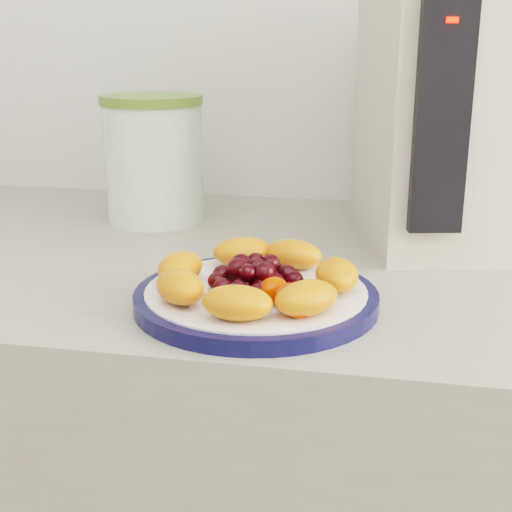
# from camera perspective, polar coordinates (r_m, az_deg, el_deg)

# --- Properties ---
(plate_rim) EXTENTS (0.23, 0.23, 0.01)m
(plate_rim) POSITION_cam_1_polar(r_m,az_deg,el_deg) (0.68, 0.00, -3.42)
(plate_rim) COLOR #0B0E3B
(plate_rim) RESTS_ON counter
(plate_face) EXTENTS (0.21, 0.21, 0.02)m
(plate_face) POSITION_cam_1_polar(r_m,az_deg,el_deg) (0.68, 0.00, -3.34)
(plate_face) COLOR white
(plate_face) RESTS_ON counter
(canister) EXTENTS (0.16, 0.16, 0.16)m
(canister) POSITION_cam_1_polar(r_m,az_deg,el_deg) (0.99, -8.17, 7.33)
(canister) COLOR #3B6B1D
(canister) RESTS_ON counter
(canister_lid) EXTENTS (0.16, 0.16, 0.01)m
(canister_lid) POSITION_cam_1_polar(r_m,az_deg,el_deg) (0.98, -8.38, 12.27)
(canister_lid) COLOR olive
(canister_lid) RESTS_ON canister
(appliance_body) EXTENTS (0.24, 0.30, 0.33)m
(appliance_body) POSITION_cam_1_polar(r_m,az_deg,el_deg) (0.91, 15.20, 11.37)
(appliance_body) COLOR beige
(appliance_body) RESTS_ON counter
(appliance_panel) EXTENTS (0.06, 0.03, 0.24)m
(appliance_panel) POSITION_cam_1_polar(r_m,az_deg,el_deg) (0.77, 14.63, 10.76)
(appliance_panel) COLOR black
(appliance_panel) RESTS_ON appliance_body
(appliance_led) EXTENTS (0.01, 0.01, 0.01)m
(appliance_led) POSITION_cam_1_polar(r_m,az_deg,el_deg) (0.75, 15.41, 17.74)
(appliance_led) COLOR #FF0C05
(appliance_led) RESTS_ON appliance_panel
(fruit_plate) EXTENTS (0.20, 0.20, 0.03)m
(fruit_plate) POSITION_cam_1_polar(r_m,az_deg,el_deg) (0.67, 0.11, -1.70)
(fruit_plate) COLOR orange
(fruit_plate) RESTS_ON plate_face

